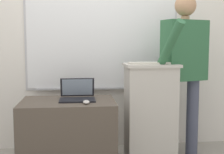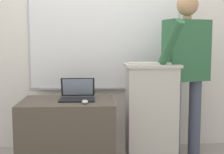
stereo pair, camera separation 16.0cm
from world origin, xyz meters
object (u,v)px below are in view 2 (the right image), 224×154
at_px(wireless_keyboard, 150,63).
at_px(computer_mouse_by_laptop, 85,102).
at_px(person_presenter, 186,64).
at_px(laptop, 77,94).
at_px(side_desk, 68,134).
at_px(computer_mouse_by_keyboard, 174,62).
at_px(lectern_podium, 151,113).

xyz_separation_m(wireless_keyboard, computer_mouse_by_laptop, (-0.64, -0.27, -0.34)).
xyz_separation_m(person_presenter, wireless_keyboard, (-0.40, -0.11, 0.01)).
height_order(person_presenter, computer_mouse_by_laptop, person_presenter).
bearing_deg(laptop, computer_mouse_by_laptop, -70.72).
bearing_deg(side_desk, computer_mouse_by_keyboard, 4.93).
bearing_deg(computer_mouse_by_keyboard, person_presenter, 33.38).
bearing_deg(wireless_keyboard, person_presenter, 14.90).
height_order(lectern_podium, side_desk, lectern_podium).
bearing_deg(computer_mouse_by_keyboard, laptop, -177.78).
xyz_separation_m(lectern_podium, side_desk, (-0.85, -0.14, -0.17)).
distance_m(lectern_podium, person_presenter, 0.63).
xyz_separation_m(wireless_keyboard, computer_mouse_by_keyboard, (0.25, 0.01, 0.01)).
bearing_deg(computer_mouse_by_keyboard, computer_mouse_by_laptop, -163.11).
bearing_deg(lectern_podium, wireless_keyboard, -118.66).
height_order(lectern_podium, person_presenter, person_presenter).
height_order(side_desk, laptop, laptop).
height_order(computer_mouse_by_laptop, computer_mouse_by_keyboard, computer_mouse_by_keyboard).
bearing_deg(wireless_keyboard, computer_mouse_by_laptop, -157.63).
relative_size(person_presenter, computer_mouse_by_laptop, 17.38).
distance_m(lectern_podium, laptop, 0.79).
distance_m(person_presenter, computer_mouse_by_laptop, 1.16).
height_order(side_desk, person_presenter, person_presenter).
xyz_separation_m(lectern_podium, computer_mouse_by_laptop, (-0.67, -0.32, 0.18)).
bearing_deg(computer_mouse_by_keyboard, wireless_keyboard, -178.61).
distance_m(side_desk, computer_mouse_by_keyboard, 1.28).
bearing_deg(computer_mouse_by_laptop, wireless_keyboard, 22.37).
relative_size(person_presenter, computer_mouse_by_keyboard, 17.38).
relative_size(lectern_podium, laptop, 2.97).
height_order(lectern_podium, laptop, lectern_podium).
bearing_deg(laptop, wireless_keyboard, 2.50).
bearing_deg(computer_mouse_by_laptop, lectern_podium, 25.28).
bearing_deg(side_desk, wireless_keyboard, 6.00).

